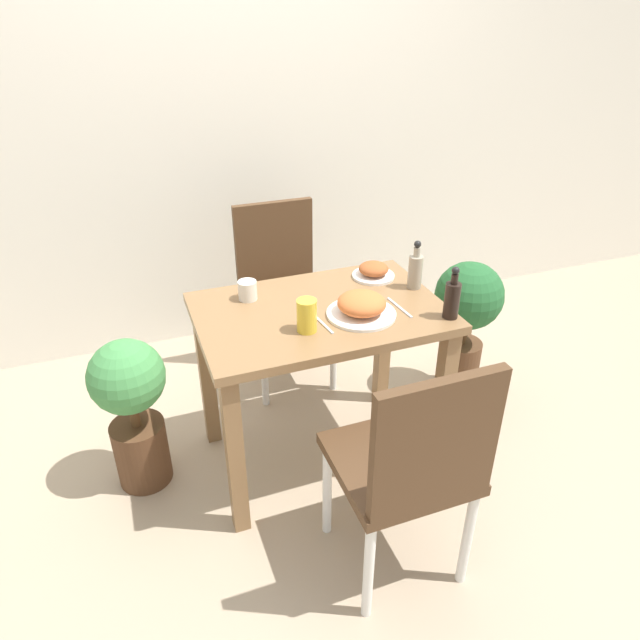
{
  "coord_description": "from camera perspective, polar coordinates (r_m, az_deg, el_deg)",
  "views": [
    {
      "loc": [
        -0.67,
        -1.79,
        1.78
      ],
      "look_at": [
        0.0,
        0.0,
        0.68
      ],
      "focal_mm": 32.0,
      "sensor_mm": 36.0,
      "label": 1
    }
  ],
  "objects": [
    {
      "name": "juice_glass",
      "position": [
        2.01,
        -1.33,
        0.44
      ],
      "size": [
        0.07,
        0.07,
        0.12
      ],
      "color": "gold",
      "rests_on": "dining_table"
    },
    {
      "name": "food_plate",
      "position": [
        2.12,
        4.18,
        1.43
      ],
      "size": [
        0.26,
        0.26,
        0.09
      ],
      "color": "white",
      "rests_on": "dining_table"
    },
    {
      "name": "ground_plane",
      "position": [
        2.61,
        0.0,
        -13.13
      ],
      "size": [
        16.0,
        16.0,
        0.0
      ],
      "primitive_type": "plane",
      "color": "tan"
    },
    {
      "name": "side_plate",
      "position": [
        2.43,
        5.37,
        4.91
      ],
      "size": [
        0.18,
        0.18,
        0.07
      ],
      "color": "white",
      "rests_on": "dining_table"
    },
    {
      "name": "condiment_bottle",
      "position": [
        2.14,
        13.07,
        2.14
      ],
      "size": [
        0.06,
        0.06,
        0.2
      ],
      "color": "black",
      "rests_on": "dining_table"
    },
    {
      "name": "potted_plant_left",
      "position": [
        2.36,
        -18.27,
        -8.02
      ],
      "size": [
        0.29,
        0.29,
        0.67
      ],
      "color": "#51331E",
      "rests_on": "ground_plane"
    },
    {
      "name": "potted_plant_right",
      "position": [
        2.84,
        14.45,
        0.64
      ],
      "size": [
        0.33,
        0.33,
        0.7
      ],
      "color": "#51331E",
      "rests_on": "ground_plane"
    },
    {
      "name": "chair_far",
      "position": [
        2.87,
        -3.83,
        3.61
      ],
      "size": [
        0.42,
        0.42,
        0.9
      ],
      "color": "#4C331E",
      "rests_on": "ground_plane"
    },
    {
      "name": "dining_table",
      "position": [
        2.25,
        0.0,
        -1.86
      ],
      "size": [
        0.94,
        0.64,
        0.73
      ],
      "color": "olive",
      "rests_on": "ground_plane"
    },
    {
      "name": "fork_utensil",
      "position": [
        2.08,
        0.11,
        -0.21
      ],
      "size": [
        0.03,
        0.18,
        0.0
      ],
      "rotation": [
        0.0,
        0.0,
        1.69
      ],
      "color": "silver",
      "rests_on": "dining_table"
    },
    {
      "name": "sauce_bottle",
      "position": [
        2.34,
        9.51,
        4.97
      ],
      "size": [
        0.06,
        0.06,
        0.2
      ],
      "color": "gray",
      "rests_on": "dining_table"
    },
    {
      "name": "spoon_utensil",
      "position": [
        2.2,
        7.95,
        1.25
      ],
      "size": [
        0.02,
        0.17,
        0.0
      ],
      "rotation": [
        0.0,
        0.0,
        1.65
      ],
      "color": "silver",
      "rests_on": "dining_table"
    },
    {
      "name": "drink_cup",
      "position": [
        2.25,
        -7.26,
        2.97
      ],
      "size": [
        0.07,
        0.07,
        0.08
      ],
      "color": "silver",
      "rests_on": "dining_table"
    },
    {
      "name": "wall_back",
      "position": [
        3.14,
        -8.5,
        20.72
      ],
      "size": [
        8.0,
        0.05,
        2.6
      ],
      "color": "silver",
      "rests_on": "ground_plane"
    },
    {
      "name": "chair_near",
      "position": [
        1.84,
        9.17,
        -13.94
      ],
      "size": [
        0.42,
        0.42,
        0.9
      ],
      "rotation": [
        0.0,
        0.0,
        3.14
      ],
      "color": "#4C331E",
      "rests_on": "ground_plane"
    }
  ]
}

